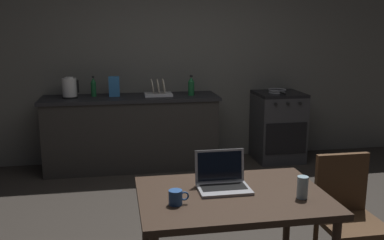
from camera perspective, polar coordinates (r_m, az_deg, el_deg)
The scene contains 15 objects.
ground_plane at distance 3.74m, azimuth 3.25°, elevation -15.64°, with size 12.00×12.00×0.00m, color #2D2823.
back_wall at distance 5.76m, azimuth 0.73°, elevation 7.86°, with size 6.40×0.10×2.62m, color #5F5D57.
kitchen_counter at distance 5.45m, azimuth -8.00°, elevation -1.60°, with size 2.16×0.64×0.91m.
stove_oven at distance 5.84m, azimuth 11.28°, elevation -0.82°, with size 0.60×0.62×0.91m.
dining_table at distance 2.69m, azimuth 5.34°, elevation -11.29°, with size 1.14×0.81×0.75m.
chair at distance 3.18m, azimuth 19.83°, elevation -11.28°, with size 0.40×0.40×0.89m.
laptop at distance 2.72m, azimuth 4.07°, elevation -8.11°, with size 0.32×0.25×0.23m.
electric_kettle at distance 5.37m, azimuth -15.89°, elevation 4.09°, with size 0.20×0.18×0.25m.
bottle at distance 5.37m, azimuth -0.11°, elevation 4.52°, with size 0.08×0.08×0.25m.
frying_pan at distance 5.71m, azimuth 11.24°, elevation 3.81°, with size 0.24×0.41×0.05m.
coffee_mug at distance 2.48m, azimuth -2.14°, elevation -10.19°, with size 0.12×0.08×0.09m.
drinking_glass at distance 2.64m, azimuth 14.41°, elevation -8.62°, with size 0.07×0.07×0.13m.
cereal_box at distance 5.36m, azimuth -10.27°, elevation 4.38°, with size 0.13×0.05×0.25m.
dish_rack at distance 5.38m, azimuth -4.51°, elevation 3.73°, with size 0.34×0.26×0.21m.
bottle_b at distance 5.43m, azimuth -12.91°, elevation 4.29°, with size 0.06×0.06×0.25m.
Camera 1 is at (-0.78, -3.21, 1.74)m, focal length 40.29 mm.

